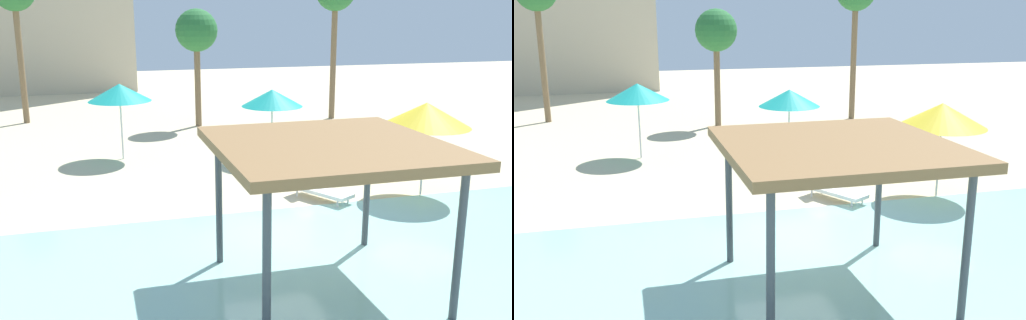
% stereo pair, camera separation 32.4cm
% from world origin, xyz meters
% --- Properties ---
extents(ground_plane, '(80.00, 80.00, 0.00)m').
position_xyz_m(ground_plane, '(0.00, 0.00, 0.00)').
color(ground_plane, beige).
extents(shade_pavilion, '(4.05, 4.05, 2.90)m').
position_xyz_m(shade_pavilion, '(-0.10, -2.99, 2.71)').
color(shade_pavilion, '#42474C').
rests_on(shade_pavilion, ground).
extents(beach_umbrella_teal_1, '(2.16, 2.16, 2.53)m').
position_xyz_m(beach_umbrella_teal_1, '(1.91, 6.71, 2.23)').
color(beach_umbrella_teal_1, silver).
rests_on(beach_umbrella_teal_1, ground).
extents(beach_umbrella_teal_3, '(2.22, 2.22, 2.71)m').
position_xyz_m(beach_umbrella_teal_3, '(-3.22, 8.31, 2.40)').
color(beach_umbrella_teal_3, silver).
rests_on(beach_umbrella_teal_3, ground).
extents(beach_umbrella_yellow_4, '(2.47, 2.47, 2.71)m').
position_xyz_m(beach_umbrella_yellow_4, '(4.80, 1.58, 2.37)').
color(beach_umbrella_yellow_4, silver).
rests_on(beach_umbrella_yellow_4, ground).
extents(lounge_chair_3, '(1.45, 1.95, 0.74)m').
position_xyz_m(lounge_chair_3, '(1.81, 2.11, 0.33)').
color(lounge_chair_3, white).
rests_on(lounge_chair_3, ground).
extents(palm_tree_3, '(1.90, 1.90, 5.30)m').
position_xyz_m(palm_tree_3, '(0.52, 13.59, 4.25)').
color(palm_tree_3, brown).
rests_on(palm_tree_3, ground).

